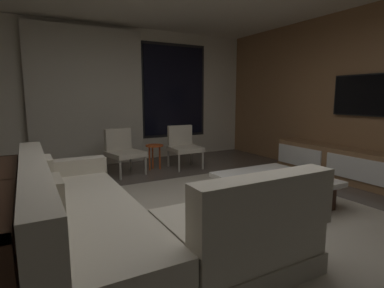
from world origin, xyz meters
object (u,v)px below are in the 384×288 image
Objects in this scene: accent_chair_near_window at (183,144)px; side_stool at (154,149)px; coffee_table at (274,190)px; book_stack_on_coffee_table at (282,174)px; accent_chair_by_curtain at (123,149)px; sectional_couch at (120,224)px; mounted_tv at (368,95)px; media_console at (367,170)px.

accent_chair_near_window is 1.70× the size of side_stool.
book_stack_on_coffee_table is (0.04, -0.08, 0.22)m from coffee_table.
accent_chair_near_window is at bearing 90.68° from coffee_table.
accent_chair_by_curtain is 0.59m from side_stool.
side_stool is at bearing 104.05° from book_stack_on_coffee_table.
sectional_couch is 5.43× the size of side_stool.
sectional_couch is 4.12m from mounted_tv.
sectional_couch reaches higher than side_stool.
side_stool is at bearing 0.53° from accent_chair_by_curtain.
sectional_couch reaches higher than accent_chair_near_window.
book_stack_on_coffee_table is at bearing -64.19° from accent_chair_by_curtain.
sectional_couch is 3.32m from accent_chair_near_window.
accent_chair_near_window is at bearing -2.61° from accent_chair_by_curtain.
book_stack_on_coffee_table is 2.15m from mounted_tv.
coffee_table is at bearing -89.32° from accent_chair_near_window.
sectional_couch is at bearing -117.27° from side_stool.
mounted_tv is at bearing 47.52° from media_console.
book_stack_on_coffee_table is (2.04, 0.20, 0.12)m from sectional_couch.
accent_chair_by_curtain is at bearing -179.47° from side_stool.
accent_chair_by_curtain is 0.25× the size of media_console.
mounted_tv is at bearing 3.67° from coffee_table.
accent_chair_near_window is at bearing -5.85° from side_stool.
accent_chair_near_window reaches higher than side_stool.
sectional_couch is 3.21× the size of accent_chair_near_window.
accent_chair_by_curtain is (-1.15, 0.05, 0.00)m from accent_chair_near_window.
book_stack_on_coffee_table is 0.09× the size of media_console.
book_stack_on_coffee_table is 2.46m from accent_chair_near_window.
sectional_couch is 2.02m from coffee_table.
coffee_table is 2.52× the size of side_stool.
mounted_tv is at bearing 6.22° from book_stack_on_coffee_table.
accent_chair_near_window is 0.71× the size of mounted_tv.
sectional_couch is 2.84m from accent_chair_by_curtain.
media_console is at bearing -46.62° from side_stool.
coffee_table is at bearing 8.19° from sectional_couch.
mounted_tv is (1.96, 0.13, 1.16)m from coffee_table.
accent_chair_near_window is 0.25× the size of media_console.
coffee_table is 0.24m from book_stack_on_coffee_table.
sectional_couch is at bearing -106.77° from accent_chair_by_curtain.
book_stack_on_coffee_table is 0.34× the size of accent_chair_near_window.
accent_chair_near_window is 1.15m from accent_chair_by_curtain.
mounted_tv is at bearing -36.32° from accent_chair_by_curtain.
coffee_table is 2.39m from accent_chair_near_window.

